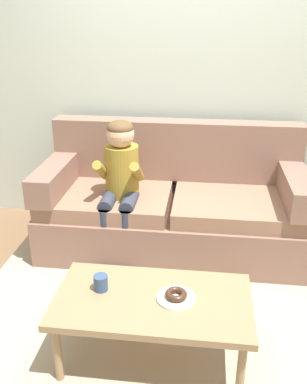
{
  "coord_description": "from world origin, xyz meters",
  "views": [
    {
      "loc": [
        0.21,
        -2.33,
        1.85
      ],
      "look_at": [
        -0.14,
        0.45,
        0.65
      ],
      "focal_mm": 40.09,
      "sensor_mm": 36.0,
      "label": 1
    }
  ],
  "objects_px": {
    "coffee_table": "(153,304)",
    "mug": "(101,283)",
    "couch": "(172,206)",
    "person_child": "(120,178)",
    "donut": "(176,294)",
    "toy_controller": "(226,298)"
  },
  "relations": [
    {
      "from": "coffee_table",
      "to": "mug",
      "type": "bearing_deg",
      "value": 172.08
    },
    {
      "from": "couch",
      "to": "coffee_table",
      "type": "xyz_separation_m",
      "value": [
        -0.0,
        -1.3,
        0.01
      ]
    },
    {
      "from": "couch",
      "to": "person_child",
      "type": "relative_size",
      "value": 1.89
    },
    {
      "from": "couch",
      "to": "mug",
      "type": "bearing_deg",
      "value": -103.28
    },
    {
      "from": "coffee_table",
      "to": "person_child",
      "type": "xyz_separation_m",
      "value": [
        -0.39,
        1.08,
        0.3
      ]
    },
    {
      "from": "couch",
      "to": "person_child",
      "type": "distance_m",
      "value": 0.54
    },
    {
      "from": "mug",
      "to": "couch",
      "type": "bearing_deg",
      "value": 76.72
    },
    {
      "from": "donut",
      "to": "person_child",
      "type": "bearing_deg",
      "value": 115.46
    },
    {
      "from": "couch",
      "to": "donut",
      "type": "relative_size",
      "value": 17.34
    },
    {
      "from": "person_child",
      "to": "coffee_table",
      "type": "bearing_deg",
      "value": -70.35
    },
    {
      "from": "donut",
      "to": "mug",
      "type": "height_order",
      "value": "mug"
    },
    {
      "from": "person_child",
      "to": "mug",
      "type": "distance_m",
      "value": 1.07
    },
    {
      "from": "donut",
      "to": "toy_controller",
      "type": "bearing_deg",
      "value": 61.17
    },
    {
      "from": "person_child",
      "to": "couch",
      "type": "bearing_deg",
      "value": 28.85
    },
    {
      "from": "couch",
      "to": "person_child",
      "type": "xyz_separation_m",
      "value": [
        -0.39,
        -0.21,
        0.32
      ]
    },
    {
      "from": "mug",
      "to": "toy_controller",
      "type": "distance_m",
      "value": 1.0
    },
    {
      "from": "couch",
      "to": "coffee_table",
      "type": "relative_size",
      "value": 1.94
    },
    {
      "from": "donut",
      "to": "toy_controller",
      "type": "height_order",
      "value": "donut"
    },
    {
      "from": "coffee_table",
      "to": "toy_controller",
      "type": "height_order",
      "value": "coffee_table"
    },
    {
      "from": "coffee_table",
      "to": "donut",
      "type": "bearing_deg",
      "value": 2.94
    },
    {
      "from": "donut",
      "to": "couch",
      "type": "bearing_deg",
      "value": 95.57
    },
    {
      "from": "person_child",
      "to": "donut",
      "type": "distance_m",
      "value": 1.21
    }
  ]
}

